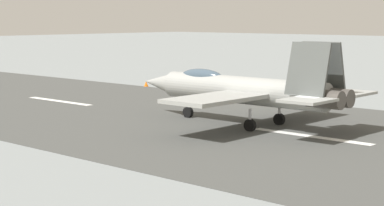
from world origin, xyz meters
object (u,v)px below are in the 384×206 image
(crew_person, at_px, (194,87))
(fighter_jet, at_px, (244,89))
(marker_cone_far, at_px, (146,84))
(marker_cone_mid, at_px, (255,94))

(crew_person, bearing_deg, fighter_jet, 143.43)
(fighter_jet, bearing_deg, marker_cone_far, -29.47)
(crew_person, relative_size, marker_cone_mid, 3.01)
(fighter_jet, bearing_deg, crew_person, -36.57)
(marker_cone_mid, bearing_deg, marker_cone_far, 0.00)
(fighter_jet, bearing_deg, marker_cone_mid, -56.34)
(marker_cone_mid, distance_m, marker_cone_far, 13.79)
(marker_cone_far, bearing_deg, fighter_jet, 150.53)
(fighter_jet, relative_size, crew_person, 10.09)
(crew_person, distance_m, marker_cone_mid, 5.54)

